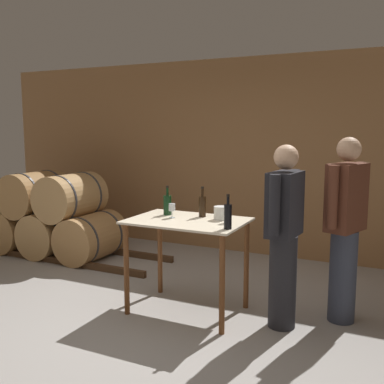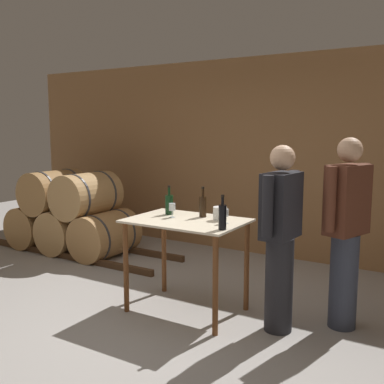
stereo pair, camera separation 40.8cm
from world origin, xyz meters
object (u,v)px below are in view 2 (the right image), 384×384
(wine_glass_near_center, at_px, (225,213))
(ice_bucket, at_px, (220,213))
(person_host, at_px, (346,229))
(person_visitor_with_scarf, at_px, (280,235))
(wine_bottle_far_left, at_px, (169,204))
(wine_bottle_center, at_px, (222,216))
(wine_bottle_left, at_px, (203,206))
(wine_glass_near_left, at_px, (172,207))

(wine_glass_near_center, relative_size, ice_bucket, 1.02)
(person_host, bearing_deg, person_visitor_with_scarf, -142.04)
(wine_bottle_far_left, bearing_deg, wine_bottle_center, -23.36)
(wine_bottle_center, xyz_separation_m, wine_glass_near_center, (-0.09, 0.23, -0.02))
(wine_bottle_left, height_order, wine_glass_near_left, wine_bottle_left)
(person_host, distance_m, person_visitor_with_scarf, 0.58)
(wine_bottle_center, bearing_deg, wine_glass_near_left, 161.69)
(wine_glass_near_left, bearing_deg, person_host, 14.39)
(ice_bucket, distance_m, person_visitor_with_scarf, 0.64)
(wine_bottle_far_left, height_order, wine_glass_near_left, wine_bottle_far_left)
(wine_bottle_far_left, bearing_deg, wine_glass_near_center, -8.43)
(wine_bottle_far_left, relative_size, person_visitor_with_scarf, 0.18)
(wine_bottle_center, bearing_deg, ice_bucket, 120.73)
(wine_bottle_center, height_order, person_visitor_with_scarf, person_visitor_with_scarf)
(wine_bottle_left, relative_size, person_visitor_with_scarf, 0.18)
(wine_bottle_left, xyz_separation_m, person_host, (1.29, 0.23, -0.12))
(wine_bottle_far_left, height_order, person_host, person_host)
(wine_bottle_left, xyz_separation_m, ice_bucket, (0.21, -0.04, -0.05))
(ice_bucket, relative_size, person_host, 0.08)
(wine_glass_near_left, bearing_deg, person_visitor_with_scarf, 1.91)
(ice_bucket, xyz_separation_m, person_host, (1.08, 0.27, -0.07))
(wine_bottle_far_left, xyz_separation_m, wine_glass_near_left, (0.11, -0.11, -0.01))
(wine_glass_near_center, height_order, person_host, person_host)
(wine_bottle_far_left, xyz_separation_m, person_host, (1.65, 0.28, -0.12))
(wine_bottle_center, height_order, person_host, person_host)
(wine_glass_near_left, xyz_separation_m, person_host, (1.54, 0.39, -0.11))
(wine_bottle_far_left, height_order, wine_bottle_left, wine_bottle_left)
(wine_glass_near_left, bearing_deg, wine_glass_near_center, 1.51)
(wine_bottle_far_left, distance_m, wine_bottle_center, 0.84)
(person_visitor_with_scarf, bearing_deg, wine_bottle_center, -149.10)
(wine_glass_near_left, height_order, person_host, person_host)
(wine_bottle_center, xyz_separation_m, ice_bucket, (-0.20, 0.34, -0.05))
(person_host, bearing_deg, wine_bottle_far_left, -170.38)
(wine_glass_near_left, distance_m, person_host, 1.59)
(wine_glass_near_center, bearing_deg, person_visitor_with_scarf, 2.35)
(wine_bottle_center, distance_m, wine_glass_near_left, 0.69)
(ice_bucket, relative_size, person_visitor_with_scarf, 0.08)
(wine_bottle_far_left, distance_m, wine_glass_near_center, 0.68)
(wine_bottle_far_left, height_order, person_visitor_with_scarf, person_visitor_with_scarf)
(wine_glass_near_center, distance_m, person_host, 1.05)
(wine_bottle_left, bearing_deg, ice_bucket, -12.07)
(wine_bottle_left, relative_size, person_host, 0.18)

